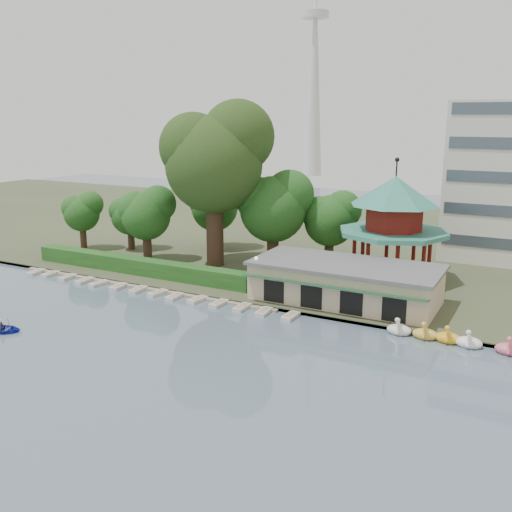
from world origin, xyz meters
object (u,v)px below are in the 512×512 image
Objects in this scene: dock at (142,286)px; boathouse at (345,282)px; big_tree at (216,155)px; pavilion at (394,218)px; rowboat_with_passengers at (1,326)px.

dock is 1.83× the size of boathouse.
boathouse is at bearing 12.24° from dock.
pavilion is at bearing 10.36° from big_tree.
pavilion is 2.29× the size of rowboat_with_passengers.
boathouse is 11.43m from pavilion.
rowboat_with_passengers is at bearing -130.03° from pavilion.
boathouse is 0.92× the size of big_tree.
dock is 16.65m from rowboat_with_passengers.
dock is at bearing -148.34° from pavilion.
dock is at bearing -167.76° from boathouse.
pavilion reaches higher than rowboat_with_passengers.
big_tree reaches higher than dock.
boathouse reaches higher than dock.
rowboat_with_passengers is at bearing -138.79° from boathouse.
dock is 17.93m from big_tree.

